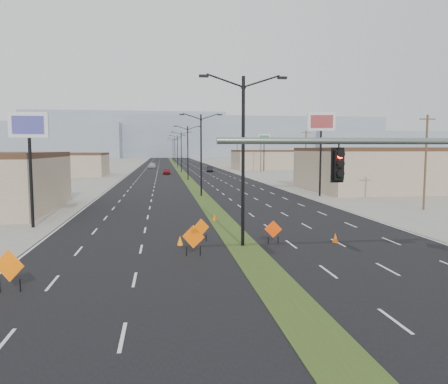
{
  "coord_description": "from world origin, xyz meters",
  "views": [
    {
      "loc": [
        -4.71,
        -13.28,
        5.81
      ],
      "look_at": [
        -1.01,
        12.86,
        3.2
      ],
      "focal_mm": 35.0,
      "sensor_mm": 36.0,
      "label": 1
    }
  ],
  "objects": [
    {
      "name": "ground",
      "position": [
        0.0,
        0.0,
        0.0
      ],
      "size": [
        600.0,
        600.0,
        0.0
      ],
      "primitive_type": "plane",
      "color": "gray",
      "rests_on": "ground"
    },
    {
      "name": "road_surface",
      "position": [
        0.0,
        100.0,
        0.0
      ],
      "size": [
        25.0,
        400.0,
        0.02
      ],
      "primitive_type": "cube",
      "color": "black",
      "rests_on": "ground"
    },
    {
      "name": "median_strip",
      "position": [
        0.0,
        100.0,
        0.0
      ],
      "size": [
        2.0,
        400.0,
        0.04
      ],
      "primitive_type": "cube",
      "color": "#294619",
      "rests_on": "ground"
    },
    {
      "name": "building_sw_far",
      "position": [
        -32.0,
        85.0,
        2.25
      ],
      "size": [
        30.0,
        14.0,
        4.5
      ],
      "primitive_type": "cube",
      "color": "tan",
      "rests_on": "ground"
    },
    {
      "name": "building_se_near",
      "position": [
        34.0,
        45.0,
        2.75
      ],
      "size": [
        36.0,
        18.0,
        5.5
      ],
      "primitive_type": "cube",
      "color": "tan",
      "rests_on": "ground"
    },
    {
      "name": "building_se_far",
      "position": [
        38.0,
        110.0,
        2.5
      ],
      "size": [
        44.0,
        16.0,
        5.0
      ],
      "primitive_type": "cube",
      "color": "tan",
      "rests_on": "ground"
    },
    {
      "name": "mesa_center",
      "position": [
        40.0,
        300.0,
        14.0
      ],
      "size": [
        220.0,
        50.0,
        28.0
      ],
      "primitive_type": "cube",
      "color": "gray",
      "rests_on": "ground"
    },
    {
      "name": "mesa_east",
      "position": [
        180.0,
        290.0,
        9.0
      ],
      "size": [
        160.0,
        50.0,
        18.0
      ],
      "primitive_type": "cube",
      "color": "gray",
      "rests_on": "ground"
    },
    {
      "name": "mesa_backdrop",
      "position": [
        -30.0,
        320.0,
        16.0
      ],
      "size": [
        140.0,
        50.0,
        32.0
      ],
      "primitive_type": "cube",
      "color": "gray",
      "rests_on": "ground"
    },
    {
      "name": "streetlight_0",
      "position": [
        0.0,
        12.0,
        5.42
      ],
      "size": [
        5.15,
        0.24,
        10.02
      ],
      "color": "black",
      "rests_on": "ground"
    },
    {
      "name": "streetlight_1",
      "position": [
        0.0,
        40.0,
        5.42
      ],
      "size": [
        5.15,
        0.24,
        10.02
      ],
      "color": "black",
      "rests_on": "ground"
    },
    {
      "name": "streetlight_2",
      "position": [
        0.0,
        68.0,
        5.42
      ],
      "size": [
        5.15,
        0.24,
        10.02
      ],
      "color": "black",
      "rests_on": "ground"
    },
    {
      "name": "streetlight_3",
      "position": [
        0.0,
        96.0,
        5.42
      ],
      "size": [
        5.15,
        0.24,
        10.02
      ],
      "color": "black",
      "rests_on": "ground"
    },
    {
      "name": "streetlight_4",
      "position": [
        0.0,
        124.0,
        5.42
      ],
      "size": [
        5.15,
        0.24,
        10.02
      ],
      "color": "black",
      "rests_on": "ground"
    },
    {
      "name": "streetlight_5",
      "position": [
        0.0,
        152.0,
        5.42
      ],
      "size": [
        5.15,
        0.24,
        10.02
      ],
      "color": "black",
      "rests_on": "ground"
    },
    {
      "name": "streetlight_6",
      "position": [
        0.0,
        180.0,
        5.42
      ],
      "size": [
        5.15,
        0.24,
        10.02
      ],
      "color": "black",
      "rests_on": "ground"
    },
    {
      "name": "utility_pole_0",
      "position": [
        20.0,
        25.0,
        4.67
      ],
      "size": [
        1.6,
        0.2,
        9.0
      ],
      "color": "#4C3823",
      "rests_on": "ground"
    },
    {
      "name": "utility_pole_1",
      "position": [
        20.0,
        60.0,
        4.67
      ],
      "size": [
        1.6,
        0.2,
        9.0
      ],
      "color": "#4C3823",
      "rests_on": "ground"
    },
    {
      "name": "utility_pole_2",
      "position": [
        20.0,
        95.0,
        4.67
      ],
      "size": [
        1.6,
        0.2,
        9.0
      ],
      "color": "#4C3823",
      "rests_on": "ground"
    },
    {
      "name": "utility_pole_3",
      "position": [
        20.0,
        130.0,
        4.67
      ],
      "size": [
        1.6,
        0.2,
        9.0
      ],
      "color": "#4C3823",
      "rests_on": "ground"
    },
    {
      "name": "car_left",
      "position": [
        -3.74,
        87.41,
        0.66
      ],
      "size": [
        1.88,
        3.97,
        1.31
      ],
      "primitive_type": "imported",
      "rotation": [
        0.0,
        0.0,
        -0.09
      ],
      "color": "maroon",
      "rests_on": "ground"
    },
    {
      "name": "car_mid",
      "position": [
        7.3,
        97.4,
        0.73
      ],
      "size": [
        1.9,
        4.53,
        1.45
      ],
      "primitive_type": "imported",
      "rotation": [
        0.0,
        0.0,
        -0.08
      ],
      "color": "black",
      "rests_on": "ground"
    },
    {
      "name": "car_far",
      "position": [
        -7.77,
        120.36,
        0.79
      ],
      "size": [
        2.56,
        5.58,
        1.58
      ],
      "primitive_type": "imported",
      "rotation": [
        0.0,
        0.0,
        -0.06
      ],
      "color": "#A1A5AA",
      "rests_on": "ground"
    },
    {
      "name": "construction_sign_0",
      "position": [
        -10.9,
        4.99,
        1.06
      ],
      "size": [
        1.29,
        0.44,
        1.79
      ],
      "rotation": [
        0.0,
        0.0,
        -0.31
      ],
      "color": "#FF6A05",
      "rests_on": "ground"
    },
    {
      "name": "construction_sign_1",
      "position": [
        -2.36,
        13.63,
        0.85
      ],
      "size": [
        1.06,
        0.39,
        1.46
      ],
      "rotation": [
        0.0,
        0.0,
        0.32
      ],
      "color": "#F26505",
      "rests_on": "ground"
    },
    {
      "name": "construction_sign_2",
      "position": [
        -3.09,
        10.02,
        1.0
      ],
      "size": [
        1.18,
        0.57,
        1.7
      ],
      "rotation": [
        0.0,
        0.0,
        -0.43
      ],
      "color": "#FF6205",
      "rests_on": "ground"
    },
    {
      "name": "construction_sign_3",
      "position": [
        2.0,
        12.49,
        0.84
      ],
      "size": [
        1.06,
        0.27,
        1.43
      ],
      "rotation": [
        0.0,
        0.0,
        -0.22
      ],
      "color": "#F54205",
      "rests_on": "ground"
    },
    {
      "name": "cone_0",
      "position": [
        -3.71,
        12.75,
        0.3
      ],
      "size": [
        0.38,
        0.38,
        0.61
      ],
      "primitive_type": "cone",
      "rotation": [
        0.0,
        0.0,
        0.05
      ],
      "color": "orange",
      "rests_on": "ground"
    },
    {
      "name": "cone_1",
      "position": [
        -2.3,
        16.06,
        0.34
      ],
      "size": [
        0.48,
        0.48,
        0.67
      ],
      "primitive_type": "cone",
      "rotation": [
        0.0,
        0.0,
        0.21
      ],
      "color": "orange",
      "rests_on": "ground"
    },
    {
      "name": "cone_2",
      "position": [
        5.88,
        12.16,
        0.31
      ],
      "size": [
        0.4,
        0.4,
        0.62
      ],
      "primitive_type": "cone",
      "rotation": [
        0.0,
        0.0,
        -0.1
      ],
      "color": "#E45604",
      "rests_on": "ground"
    },
    {
      "name": "cone_3",
      "position": [
        -0.6,
        21.36,
        0.29
      ],
      "size": [
        0.46,
        0.46,
        0.59
      ],
      "primitive_type": "cone",
      "rotation": [
        0.0,
        0.0,
        0.4
      ],
      "color": "#F35605",
      "rests_on": "ground"
    },
    {
      "name": "pole_sign_west",
      "position": [
        -14.3,
        20.41,
        6.85
      ],
      "size": [
        2.76,
        0.4,
        8.47
      ],
      "rotation": [
        0.0,
        0.0,
        -0.0
      ],
      "color": "black",
      "rests_on": "ground"
    },
    {
      "name": "pole_sign_east_near",
      "position": [
        14.56,
        38.23,
        8.41
      ],
      "size": [
        3.34,
        1.06,
        10.25
      ],
      "rotation": [
        0.0,
        0.0,
        -0.22
      ],
      "color": "black",
      "rests_on": "ground"
    },
    {
      "name": "pole_sign_east_far",
      "position": [
        21.78,
        99.01,
        7.88
      ],
      "size": [
        3.16,
        0.81,
        9.65
      ],
      "rotation": [
        0.0,
        0.0,
        -0.15
      ],
      "color": "black",
      "rests_on": "ground"
    }
  ]
}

